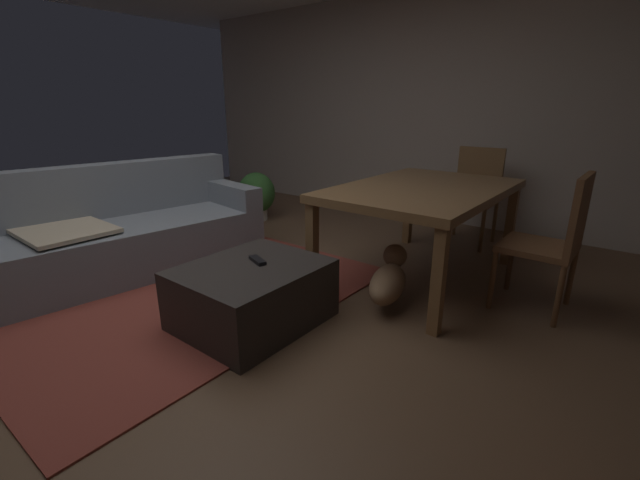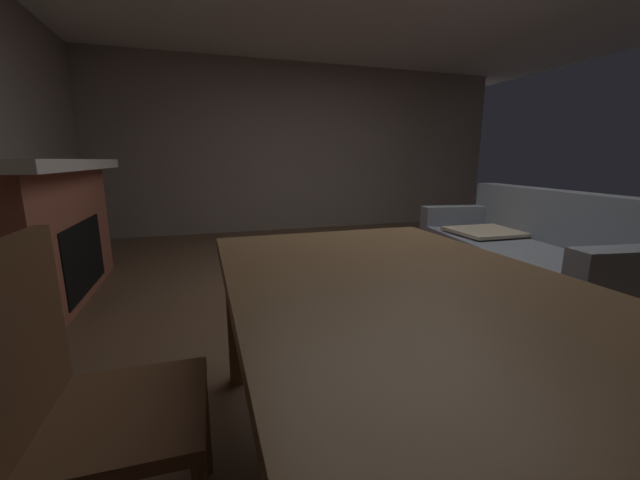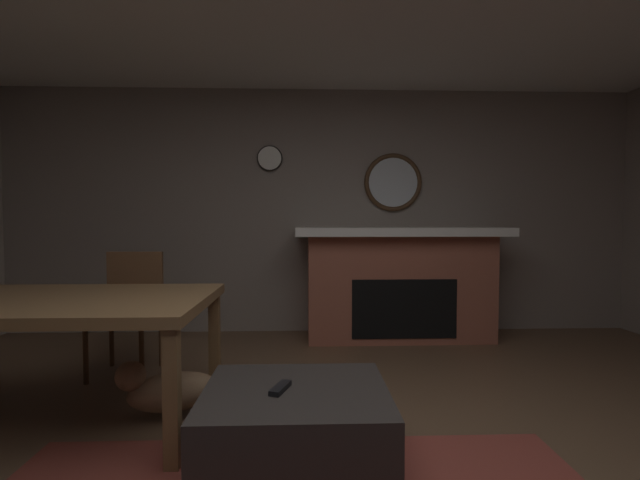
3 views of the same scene
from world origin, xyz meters
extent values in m
plane|color=brown|center=(0.00, 0.00, 0.00)|extent=(8.09, 8.09, 0.00)
cube|color=#B2A59B|center=(3.37, 0.00, 1.28)|extent=(0.12, 6.77, 2.57)
cube|color=brown|center=(0.21, 0.21, 0.01)|extent=(2.60, 2.00, 0.01)
cube|color=slate|center=(0.17, 0.94, 0.21)|extent=(2.25, 1.16, 0.42)
cube|color=slate|center=(0.22, 1.26, 0.64)|extent=(2.16, 0.51, 0.44)
cube|color=slate|center=(1.15, 0.79, 0.52)|extent=(0.30, 0.87, 0.20)
cube|color=tan|center=(-0.25, 1.00, 0.45)|extent=(0.57, 0.73, 0.03)
cube|color=#2D2826|center=(0.21, -0.51, 0.19)|extent=(0.87, 0.72, 0.39)
cube|color=black|center=(0.28, -0.49, 0.40)|extent=(0.10, 0.17, 0.02)
cube|color=brown|center=(1.54, -1.00, 0.71)|extent=(1.63, 1.07, 0.06)
cube|color=brown|center=(0.79, -0.52, 0.34)|extent=(0.07, 0.07, 0.68)
cube|color=brown|center=(2.30, -0.52, 0.34)|extent=(0.07, 0.07, 0.68)
cube|color=brown|center=(0.79, -1.48, 0.34)|extent=(0.07, 0.07, 0.68)
cube|color=brown|center=(2.30, -1.48, 0.34)|extent=(0.07, 0.07, 0.68)
cube|color=brown|center=(1.54, -1.84, 0.43)|extent=(0.45, 0.45, 0.04)
cube|color=brown|center=(1.54, -2.04, 0.69)|extent=(0.44, 0.05, 0.48)
cylinder|color=brown|center=(1.35, -1.63, 0.21)|extent=(0.04, 0.04, 0.41)
cylinder|color=brown|center=(1.75, -1.64, 0.21)|extent=(0.04, 0.04, 0.41)
cylinder|color=brown|center=(1.34, -2.03, 0.21)|extent=(0.04, 0.04, 0.41)
cylinder|color=brown|center=(1.74, -2.04, 0.21)|extent=(0.04, 0.04, 0.41)
cube|color=brown|center=(2.66, -1.00, 0.43)|extent=(0.45, 0.45, 0.04)
cube|color=brown|center=(2.86, -1.00, 0.69)|extent=(0.05, 0.44, 0.48)
cylinder|color=brown|center=(2.46, -1.20, 0.21)|extent=(0.04, 0.04, 0.41)
cylinder|color=brown|center=(2.45, -0.80, 0.21)|extent=(0.04, 0.04, 0.41)
cylinder|color=brown|center=(2.86, -1.20, 0.21)|extent=(0.04, 0.04, 0.41)
cylinder|color=brown|center=(2.85, -0.80, 0.21)|extent=(0.04, 0.04, 0.41)
cylinder|color=beige|center=(1.97, 1.30, 0.08)|extent=(0.24, 0.24, 0.15)
ellipsoid|color=#387233|center=(1.97, 1.30, 0.33)|extent=(0.44, 0.44, 0.48)
ellipsoid|color=#8C6B4C|center=(0.95, -1.06, 0.16)|extent=(0.57, 0.38, 0.23)
sphere|color=#8C6B4C|center=(1.17, -0.99, 0.29)|extent=(0.17, 0.17, 0.17)
camera|label=1|loc=(-1.40, -2.32, 1.33)|focal=23.48mm
camera|label=2|loc=(2.55, -1.59, 1.11)|focal=20.85mm
camera|label=3|loc=(0.17, 1.49, 1.17)|focal=24.27mm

